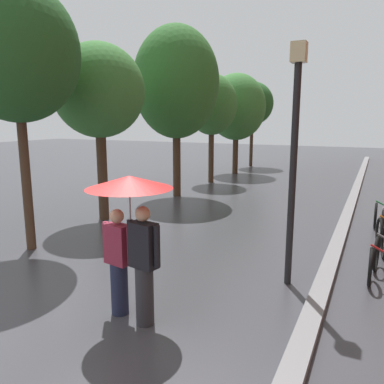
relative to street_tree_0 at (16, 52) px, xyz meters
The scene contains 10 objects.
ground_plane 5.67m from the street_tree_0, 35.57° to the right, with size 80.00×80.00×0.00m, color #38383D.
kerb_strip 10.86m from the street_tree_0, 51.39° to the left, with size 0.30×36.00×0.12m, color slate.
street_tree_0 is the anchor object (origin of this frame).
street_tree_1 2.91m from the street_tree_0, 94.15° to the left, with size 2.56×2.56×4.99m.
street_tree_2 6.84m from the street_tree_0, 89.22° to the left, with size 3.15×3.15×6.25m.
street_tree_3 10.44m from the street_tree_0, 90.09° to the left, with size 2.31×2.31×4.93m.
street_tree_4 13.74m from the street_tree_0, 90.01° to the left, with size 3.10×3.10×5.28m.
street_tree_5 17.21m from the street_tree_0, 90.65° to the left, with size 2.53×2.53×5.15m.
couple_under_umbrella 5.00m from the street_tree_0, 21.90° to the right, with size 1.22×1.22×2.13m.
street_lamp_post 5.98m from the street_tree_0, ahead, with size 0.24×0.24×4.12m.
Camera 1 is at (3.87, -3.66, 2.90)m, focal length 35.61 mm.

